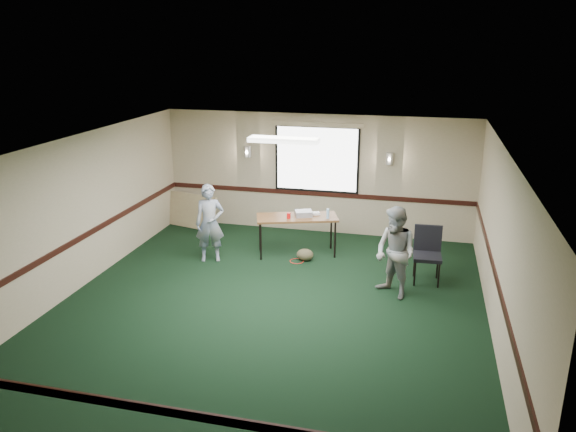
% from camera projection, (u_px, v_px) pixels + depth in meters
% --- Properties ---
extents(ground, '(8.00, 8.00, 0.00)m').
position_uv_depth(ground, '(269.00, 308.00, 9.32)').
color(ground, black).
rests_on(ground, ground).
extents(room_shell, '(8.00, 8.02, 8.00)m').
position_uv_depth(room_shell, '(298.00, 185.00, 10.80)').
color(room_shell, tan).
rests_on(room_shell, ground).
extents(folding_table, '(1.75, 1.13, 0.82)m').
position_uv_depth(folding_table, '(297.00, 219.00, 11.41)').
color(folding_table, '#592A19').
rests_on(folding_table, ground).
extents(projector, '(0.41, 0.38, 0.11)m').
position_uv_depth(projector, '(304.00, 213.00, 11.40)').
color(projector, '#9797A0').
rests_on(projector, folding_table).
extents(game_console, '(0.22, 0.20, 0.05)m').
position_uv_depth(game_console, '(315.00, 213.00, 11.51)').
color(game_console, white).
rests_on(game_console, folding_table).
extents(red_cup, '(0.08, 0.08, 0.11)m').
position_uv_depth(red_cup, '(289.00, 216.00, 11.25)').
color(red_cup, red).
rests_on(red_cup, folding_table).
extents(water_bottle, '(0.06, 0.06, 0.20)m').
position_uv_depth(water_bottle, '(328.00, 214.00, 11.23)').
color(water_bottle, '#93C7F1').
rests_on(water_bottle, folding_table).
extents(duffel_bag, '(0.41, 0.36, 0.24)m').
position_uv_depth(duffel_bag, '(305.00, 255.00, 11.27)').
color(duffel_bag, '#433F26').
rests_on(duffel_bag, ground).
extents(cable_coil, '(0.32, 0.32, 0.01)m').
position_uv_depth(cable_coil, '(297.00, 261.00, 11.24)').
color(cable_coil, red).
rests_on(cable_coil, ground).
extents(folded_table, '(1.57, 0.61, 0.80)m').
position_uv_depth(folded_table, '(188.00, 210.00, 13.21)').
color(folded_table, tan).
rests_on(folded_table, ground).
extents(conference_chair, '(0.52, 0.54, 1.02)m').
position_uv_depth(conference_chair, '(427.00, 249.00, 10.22)').
color(conference_chair, black).
rests_on(conference_chair, ground).
extents(person_left, '(0.66, 0.54, 1.56)m').
position_uv_depth(person_left, '(210.00, 223.00, 11.09)').
color(person_left, '#465F9A').
rests_on(person_left, ground).
extents(person_right, '(0.98, 0.96, 1.59)m').
position_uv_depth(person_right, '(395.00, 253.00, 9.52)').
color(person_right, '#6F91AD').
rests_on(person_right, ground).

